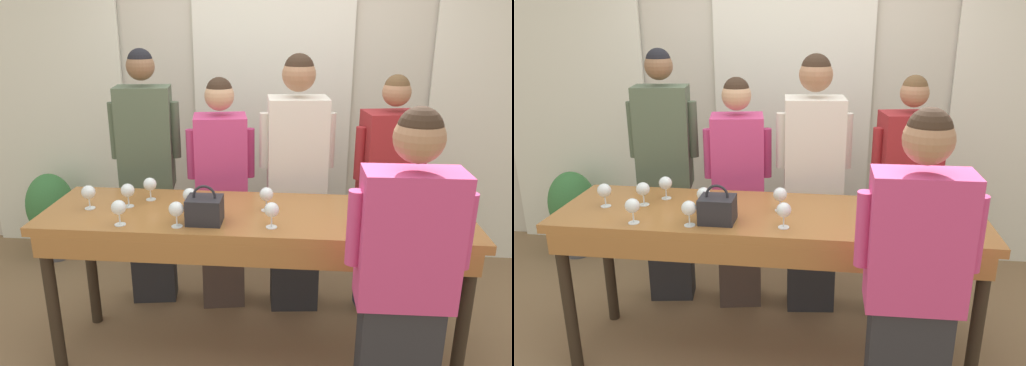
# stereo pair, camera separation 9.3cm
# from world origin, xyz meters

# --- Properties ---
(ground_plane) EXTENTS (18.00, 18.00, 0.00)m
(ground_plane) POSITION_xyz_m (0.00, 0.00, 0.00)
(ground_plane) COLOR #846647
(wall_back) EXTENTS (12.00, 0.06, 2.80)m
(wall_back) POSITION_xyz_m (0.00, 1.59, 1.40)
(wall_back) COLOR beige
(wall_back) RESTS_ON ground_plane
(curtain_panel_left) EXTENTS (1.29, 0.03, 2.69)m
(curtain_panel_left) POSITION_xyz_m (-1.92, 1.53, 1.34)
(curtain_panel_left) COLOR white
(curtain_panel_left) RESTS_ON ground_plane
(curtain_panel_center) EXTENTS (1.29, 0.03, 2.69)m
(curtain_panel_center) POSITION_xyz_m (0.00, 1.53, 1.34)
(curtain_panel_center) COLOR white
(curtain_panel_center) RESTS_ON ground_plane
(curtain_panel_right) EXTENTS (1.29, 0.03, 2.69)m
(curtain_panel_right) POSITION_xyz_m (1.92, 1.53, 1.34)
(curtain_panel_right) COLOR white
(curtain_panel_right) RESTS_ON ground_plane
(tasting_bar) EXTENTS (2.40, 0.68, 0.96)m
(tasting_bar) POSITION_xyz_m (0.00, -0.02, 0.85)
(tasting_bar) COLOR #9E6633
(tasting_bar) RESTS_ON ground_plane
(wine_bottle) EXTENTS (0.08, 0.08, 0.33)m
(wine_bottle) POSITION_xyz_m (0.61, -0.14, 1.08)
(wine_bottle) COLOR black
(wine_bottle) RESTS_ON tasting_bar
(handbag) EXTENTS (0.19, 0.15, 0.21)m
(handbag) POSITION_xyz_m (-0.25, -0.17, 1.03)
(handbag) COLOR #232328
(handbag) RESTS_ON tasting_bar
(wine_glass_front_left) EXTENTS (0.08, 0.08, 0.14)m
(wine_glass_front_left) POSITION_xyz_m (-0.64, 0.14, 1.05)
(wine_glass_front_left) COLOR white
(wine_glass_front_left) RESTS_ON tasting_bar
(wine_glass_front_mid) EXTENTS (0.08, 0.08, 0.14)m
(wine_glass_front_mid) POSITION_xyz_m (-0.69, -0.25, 1.05)
(wine_glass_front_mid) COLOR white
(wine_glass_front_mid) RESTS_ON tasting_bar
(wine_glass_front_right) EXTENTS (0.08, 0.08, 0.14)m
(wine_glass_front_right) POSITION_xyz_m (-0.39, -0.24, 1.05)
(wine_glass_front_right) COLOR white
(wine_glass_front_right) RESTS_ON tasting_bar
(wine_glass_center_left) EXTENTS (0.08, 0.08, 0.14)m
(wine_glass_center_left) POSITION_xyz_m (-0.36, -0.02, 1.05)
(wine_glass_center_left) COLOR white
(wine_glass_center_left) RESTS_ON tasting_bar
(wine_glass_center_mid) EXTENTS (0.08, 0.08, 0.14)m
(wine_glass_center_mid) POSITION_xyz_m (0.66, -0.03, 1.05)
(wine_glass_center_mid) COLOR white
(wine_glass_center_mid) RESTS_ON tasting_bar
(wine_glass_center_right) EXTENTS (0.08, 0.08, 0.14)m
(wine_glass_center_right) POSITION_xyz_m (-0.95, -0.03, 1.05)
(wine_glass_center_right) COLOR white
(wine_glass_center_right) RESTS_ON tasting_bar
(wine_glass_back_left) EXTENTS (0.08, 0.08, 0.14)m
(wine_glass_back_left) POSITION_xyz_m (0.72, -0.24, 1.05)
(wine_glass_back_left) COLOR white
(wine_glass_back_left) RESTS_ON tasting_bar
(wine_glass_back_mid) EXTENTS (0.08, 0.08, 0.14)m
(wine_glass_back_mid) POSITION_xyz_m (0.11, -0.21, 1.05)
(wine_glass_back_mid) COLOR white
(wine_glass_back_mid) RESTS_ON tasting_bar
(wine_glass_back_right) EXTENTS (0.08, 0.08, 0.14)m
(wine_glass_back_right) POSITION_xyz_m (0.81, 0.04, 1.05)
(wine_glass_back_right) COLOR white
(wine_glass_back_right) RESTS_ON tasting_bar
(wine_glass_near_host) EXTENTS (0.08, 0.08, 0.14)m
(wine_glass_near_host) POSITION_xyz_m (-0.74, 0.02, 1.05)
(wine_glass_near_host) COLOR white
(wine_glass_near_host) RESTS_ON tasting_bar
(wine_glass_by_bottle) EXTENTS (0.08, 0.08, 0.14)m
(wine_glass_by_bottle) POSITION_xyz_m (0.06, 0.03, 1.05)
(wine_glass_by_bottle) COLOR white
(wine_glass_by_bottle) RESTS_ON tasting_bar
(guest_olive_jacket) EXTENTS (0.48, 0.28, 1.81)m
(guest_olive_jacket) POSITION_xyz_m (-0.80, 0.62, 0.94)
(guest_olive_jacket) COLOR #28282D
(guest_olive_jacket) RESTS_ON ground_plane
(guest_pink_top) EXTENTS (0.46, 0.33, 1.64)m
(guest_pink_top) POSITION_xyz_m (-0.29, 0.62, 0.83)
(guest_pink_top) COLOR #473833
(guest_pink_top) RESTS_ON ground_plane
(guest_cream_sweater) EXTENTS (0.50, 0.32, 1.79)m
(guest_cream_sweater) POSITION_xyz_m (0.22, 0.62, 0.92)
(guest_cream_sweater) COLOR #28282D
(guest_cream_sweater) RESTS_ON ground_plane
(guest_striped_shirt) EXTENTS (0.50, 0.32, 1.66)m
(guest_striped_shirt) POSITION_xyz_m (0.84, 0.62, 0.84)
(guest_striped_shirt) COLOR #383D51
(guest_striped_shirt) RESTS_ON ground_plane
(host_pouring) EXTENTS (0.54, 0.22, 1.67)m
(host_pouring) POSITION_xyz_m (0.72, -0.59, 0.87)
(host_pouring) COLOR #28282D
(host_pouring) RESTS_ON ground_plane
(potted_plant) EXTENTS (0.39, 0.39, 0.76)m
(potted_plant) POSITION_xyz_m (-1.86, 1.18, 0.43)
(potted_plant) COLOR #4C4C51
(potted_plant) RESTS_ON ground_plane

